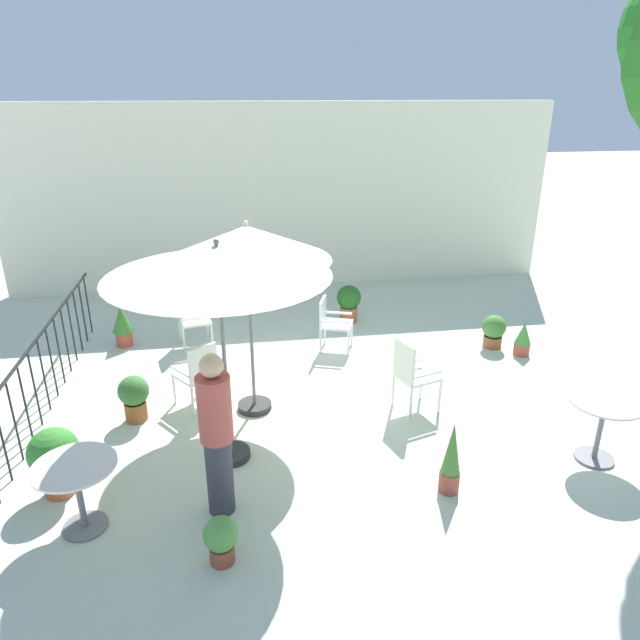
# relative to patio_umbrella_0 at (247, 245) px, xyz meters

# --- Properties ---
(ground_plane) EXTENTS (60.00, 60.00, 0.00)m
(ground_plane) POSITION_rel_patio_umbrella_0_xyz_m (0.92, 0.21, -2.19)
(ground_plane) COLOR beige
(villa_facade) EXTENTS (11.10, 0.30, 3.68)m
(villa_facade) POSITION_rel_patio_umbrella_0_xyz_m (0.92, 5.14, -0.35)
(villa_facade) COLOR #EFE8C8
(villa_facade) RESTS_ON ground
(terrace_railing) EXTENTS (0.03, 5.91, 1.01)m
(terrace_railing) POSITION_rel_patio_umbrella_0_xyz_m (-2.64, 0.21, -1.51)
(terrace_railing) COLOR black
(terrace_railing) RESTS_ON ground
(patio_umbrella_0) EXTENTS (2.00, 2.00, 2.48)m
(patio_umbrella_0) POSITION_rel_patio_umbrella_0_xyz_m (0.00, 0.00, 0.00)
(patio_umbrella_0) COLOR #2D2D2D
(patio_umbrella_0) RESTS_ON ground
(patio_umbrella_1) EXTENTS (2.28, 2.28, 2.53)m
(patio_umbrella_1) POSITION_rel_patio_umbrella_0_xyz_m (-0.32, -1.03, 0.10)
(patio_umbrella_1) COLOR #2D2D2D
(patio_umbrella_1) RESTS_ON ground
(cafe_table_0) EXTENTS (0.76, 0.76, 0.71)m
(cafe_table_0) POSITION_rel_patio_umbrella_0_xyz_m (-1.70, -1.95, -1.69)
(cafe_table_0) COLOR silver
(cafe_table_0) RESTS_ON ground
(cafe_table_1) EXTENTS (0.78, 0.78, 0.76)m
(cafe_table_1) POSITION_rel_patio_umbrella_0_xyz_m (3.73, -1.70, -1.66)
(cafe_table_1) COLOR silver
(cafe_table_1) RESTS_ON ground
(patio_chair_0) EXTENTS (0.59, 0.57, 0.85)m
(patio_chair_0) POSITION_rel_patio_umbrella_0_xyz_m (1.31, 1.65, -1.69)
(patio_chair_0) COLOR silver
(patio_chair_0) RESTS_ON ground
(patio_chair_1) EXTENTS (0.59, 0.56, 0.99)m
(patio_chair_1) POSITION_rel_patio_umbrella_0_xyz_m (1.98, -0.36, -1.63)
(patio_chair_1) COLOR silver
(patio_chair_1) RESTS_ON ground
(patio_chair_2) EXTENTS (0.63, 0.63, 0.91)m
(patio_chair_2) POSITION_rel_patio_umbrella_0_xyz_m (-0.69, 0.17, -1.68)
(patio_chair_2) COLOR white
(patio_chair_2) RESTS_ON ground
(patio_chair_3) EXTENTS (0.56, 0.54, 0.88)m
(patio_chair_3) POSITION_rel_patio_umbrella_0_xyz_m (-0.92, 2.15, -1.69)
(patio_chair_3) COLOR silver
(patio_chair_3) RESTS_ON ground
(potted_plant_0) EXTENTS (0.33, 0.33, 0.68)m
(potted_plant_0) POSITION_rel_patio_umbrella_0_xyz_m (-1.99, 2.33, -1.82)
(potted_plant_0) COLOR #B04A37
(potted_plant_0) RESTS_ON ground
(potted_plant_1) EXTENTS (0.43, 0.43, 0.68)m
(potted_plant_1) POSITION_rel_patio_umbrella_0_xyz_m (1.82, 2.78, -1.81)
(potted_plant_1) COLOR #B56336
(potted_plant_1) RESTS_ON ground
(potted_plant_2) EXTENTS (0.21, 0.21, 0.81)m
(potted_plant_2) POSITION_rel_patio_umbrella_0_xyz_m (1.91, -1.96, -1.80)
(potted_plant_2) COLOR brown
(potted_plant_2) RESTS_ON ground
(potted_plant_3) EXTENTS (0.38, 0.38, 0.60)m
(potted_plant_3) POSITION_rel_patio_umbrella_0_xyz_m (-1.48, -0.03, -1.85)
(potted_plant_3) COLOR brown
(potted_plant_3) RESTS_ON ground
(potted_plant_4) EXTENTS (0.51, 0.51, 0.75)m
(potted_plant_4) POSITION_rel_patio_umbrella_0_xyz_m (-2.06, -1.37, -1.76)
(potted_plant_4) COLOR #BD5D32
(potted_plant_4) RESTS_ON ground
(potted_plant_5) EXTENTS (0.38, 0.38, 0.54)m
(potted_plant_5) POSITION_rel_patio_umbrella_0_xyz_m (3.90, 1.35, -1.90)
(potted_plant_5) COLOR #955634
(potted_plant_5) RESTS_ON ground
(potted_plant_6) EXTENTS (0.25, 0.25, 0.54)m
(potted_plant_6) POSITION_rel_patio_umbrella_0_xyz_m (4.23, 1.01, -1.92)
(potted_plant_6) COLOR #AE4D3B
(potted_plant_6) RESTS_ON ground
(potted_plant_7) EXTENTS (0.31, 0.31, 0.46)m
(potted_plant_7) POSITION_rel_patio_umbrella_0_xyz_m (-0.41, -2.57, -1.94)
(potted_plant_7) COLOR brown
(potted_plant_7) RESTS_ON ground
(standing_person) EXTENTS (0.42, 0.42, 1.70)m
(standing_person) POSITION_rel_patio_umbrella_0_xyz_m (-0.42, -1.89, -1.31)
(standing_person) COLOR #33333D
(standing_person) RESTS_ON ground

